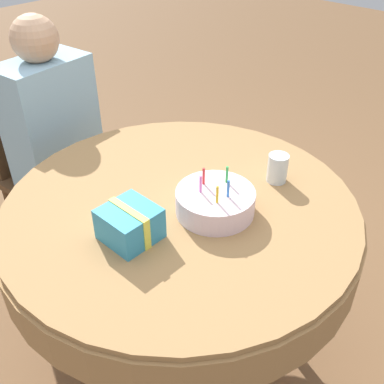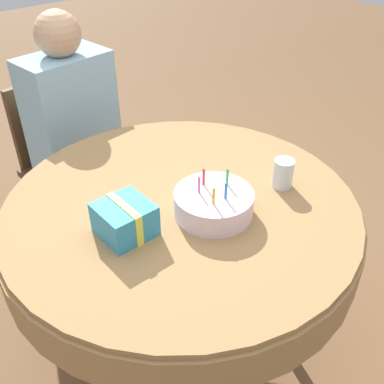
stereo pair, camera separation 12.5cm
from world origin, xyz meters
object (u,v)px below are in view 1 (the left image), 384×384
(birthday_cake, at_px, (215,202))
(drinking_glass, at_px, (278,168))
(person, at_px, (55,127))
(chair, at_px, (52,167))
(gift_box, at_px, (130,224))

(birthday_cake, bearing_deg, drinking_glass, -8.01)
(person, distance_m, birthday_cake, 0.98)
(chair, bearing_deg, drinking_glass, -84.00)
(birthday_cake, bearing_deg, chair, 88.61)
(birthday_cake, distance_m, gift_box, 0.27)
(drinking_glass, distance_m, gift_box, 0.55)
(birthday_cake, bearing_deg, person, 87.85)
(birthday_cake, xyz_separation_m, drinking_glass, (0.28, -0.04, 0.01))
(chair, relative_size, birthday_cake, 3.47)
(birthday_cake, height_order, drinking_glass, birthday_cake)
(chair, xyz_separation_m, birthday_cake, (-0.03, -1.06, 0.34))
(person, distance_m, drinking_glass, 1.04)
(person, xyz_separation_m, birthday_cake, (-0.04, -0.97, 0.10))
(person, bearing_deg, drinking_glass, -83.48)
(person, height_order, gift_box, person)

